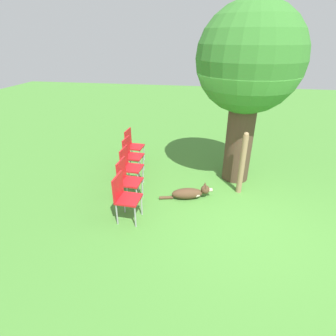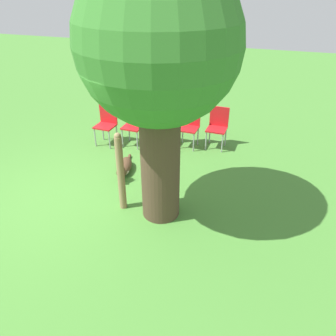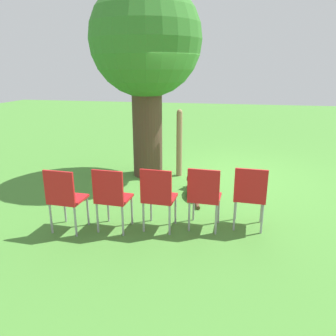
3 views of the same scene
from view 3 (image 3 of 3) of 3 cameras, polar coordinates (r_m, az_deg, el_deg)
ground_plane at (r=7.08m, az=9.22°, el=-1.65°), size 30.00×30.00×0.00m
oak_tree at (r=6.87m, az=-3.88°, el=20.39°), size 2.22×2.22×3.88m
dog at (r=6.04m, az=4.44°, el=-3.52°), size 1.14×0.42×0.36m
fence_post at (r=6.94m, az=1.97°, el=4.38°), size 0.12×0.12×1.43m
red_chair_0 at (r=4.77m, az=14.07°, el=-4.34°), size 0.44×0.46×0.94m
red_chair_1 at (r=4.64m, az=6.32°, el=-4.54°), size 0.44×0.46×0.94m
red_chair_2 at (r=4.59m, az=-1.74°, el=-4.67°), size 0.44×0.46×0.94m
red_chair_3 at (r=4.64m, az=-9.80°, el=-4.70°), size 0.44×0.46×0.94m
red_chair_4 at (r=4.77m, az=-17.56°, el=-4.64°), size 0.44×0.46×0.94m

